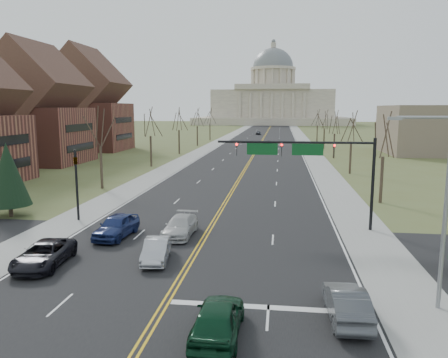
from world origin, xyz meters
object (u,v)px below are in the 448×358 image
(car_sb_inner_lead, at_px, (156,250))
(car_sb_outer_lead, at_px, (44,254))
(street_light, at_px, (440,201))
(signal_mast, at_px, (307,156))
(car_sb_outer_second, at_px, (117,226))
(car_nb_outer_lead, at_px, (346,303))
(car_far_nb, at_px, (268,143))
(car_sb_inner_second, at_px, (180,226))
(car_far_sb, at_px, (258,133))
(signal_left, at_px, (76,177))
(car_nb_inner_lead, at_px, (218,319))

(car_sb_inner_lead, height_order, car_sb_outer_lead, car_sb_outer_lead)
(street_light, bearing_deg, signal_mast, 111.41)
(car_sb_inner_lead, relative_size, car_sb_outer_second, 0.84)
(car_nb_outer_lead, xyz_separation_m, car_far_nb, (-6.29, 91.20, -0.06))
(car_far_nb, bearing_deg, car_sb_inner_second, 86.72)
(car_nb_outer_lead, xyz_separation_m, car_far_sb, (-11.12, 138.74, -0.03))
(street_light, xyz_separation_m, car_sb_inner_second, (-14.61, 10.14, -4.50))
(car_sb_inner_lead, bearing_deg, street_light, -25.29)
(car_sb_outer_lead, distance_m, car_far_sb, 134.32)
(signal_mast, bearing_deg, signal_left, 180.00)
(car_nb_outer_lead, height_order, car_sb_outer_second, car_sb_outer_second)
(signal_left, height_order, car_sb_inner_second, signal_left)
(signal_left, relative_size, car_far_nb, 1.20)
(car_sb_inner_second, xyz_separation_m, car_far_nb, (4.08, 79.37, -0.02))
(signal_left, xyz_separation_m, car_nb_outer_lead, (20.00, -15.19, -2.95))
(street_light, height_order, car_nb_inner_lead, street_light)
(car_sb_outer_lead, bearing_deg, signal_mast, 28.38)
(car_far_nb, bearing_deg, car_far_sb, -84.54)
(car_sb_outer_lead, height_order, car_far_sb, car_far_sb)
(car_far_nb, bearing_deg, signal_left, 79.44)
(car_nb_inner_lead, height_order, car_sb_outer_second, car_sb_outer_second)
(car_nb_inner_lead, xyz_separation_m, car_sb_outer_second, (-9.43, 13.19, 0.02))
(signal_mast, bearing_deg, car_nb_outer_lead, -86.03)
(car_sb_inner_second, distance_m, car_far_sb, 126.92)
(signal_left, height_order, car_far_sb, signal_left)
(car_sb_outer_lead, bearing_deg, car_far_sb, 82.22)
(signal_left, xyz_separation_m, car_sb_outer_lead, (2.95, -10.64, -2.98))
(signal_left, distance_m, car_sb_inner_lead, 13.26)
(street_light, relative_size, car_nb_outer_lead, 1.97)
(car_sb_inner_lead, bearing_deg, signal_mast, 34.89)
(signal_mast, xyz_separation_m, street_light, (5.29, -13.50, -0.54))
(car_far_sb, bearing_deg, street_light, -85.95)
(street_light, height_order, car_sb_inner_second, street_light)
(signal_left, height_order, car_far_nb, signal_left)
(car_nb_outer_lead, distance_m, car_far_nb, 91.41)
(signal_mast, xyz_separation_m, car_nb_outer_lead, (1.05, -15.19, -4.99))
(street_light, distance_m, car_nb_inner_lead, 11.42)
(signal_mast, distance_m, car_sb_outer_second, 15.35)
(car_sb_inner_second, bearing_deg, signal_mast, 21.17)
(signal_mast, bearing_deg, car_sb_outer_lead, -146.37)
(signal_mast, bearing_deg, car_sb_inner_second, -160.15)
(signal_left, height_order, street_light, street_light)
(car_nb_inner_lead, xyz_separation_m, car_nb_outer_lead, (5.51, 2.33, -0.06))
(car_sb_outer_second, xyz_separation_m, car_far_nb, (8.64, 80.33, -0.14))
(street_light, relative_size, car_sb_outer_lead, 1.74)
(car_sb_inner_second, bearing_deg, car_far_nb, 88.38)
(signal_left, xyz_separation_m, car_sb_inner_lead, (9.39, -8.86, -3.02))
(car_far_sb, bearing_deg, car_sb_inner_second, -92.01)
(street_light, distance_m, car_sb_inner_second, 18.34)
(signal_mast, height_order, car_sb_inner_second, signal_mast)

